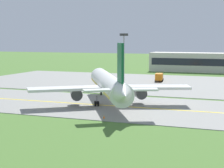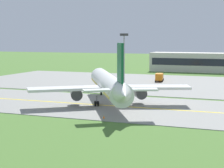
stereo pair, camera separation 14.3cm
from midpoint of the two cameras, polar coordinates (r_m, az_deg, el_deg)
The scene contains 9 objects.
ground_plane at distance 79.77m, azimuth 0.72°, elevation -3.21°, with size 500.00×500.00×0.00m, color #47702D.
taxiway_strip at distance 79.77m, azimuth 0.72°, elevation -3.17°, with size 240.00×28.00×0.10m, color gray.
apron_pad at distance 117.72m, azimuth 12.54°, elevation -0.16°, with size 140.00×52.00×0.10m, color gray.
taxiway_centreline at distance 79.76m, azimuth 0.72°, elevation -3.13°, with size 220.00×0.60×0.01m, color yellow.
airplane_lead at distance 81.06m, azimuth -0.41°, elevation -0.10°, with size 30.11×36.21×12.70m.
service_truck_baggage at distance 124.98m, azimuth 6.75°, elevation 1.03°, with size 3.12×6.26×2.60m.
terminal_building at distance 161.62m, azimuth 15.42°, elevation 2.90°, with size 56.03×9.98×8.73m.
apron_light_mast at distance 116.11m, azimuth 1.74°, elevation 4.50°, with size 2.40×0.50×14.70m.
traffic_cone_mid_edge at distance 67.85m, azimuth -1.11°, elevation -4.70°, with size 0.44×0.44×0.60m, color orange.
Camera 2 is at (27.65, -73.58, 13.62)m, focal length 64.74 mm.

